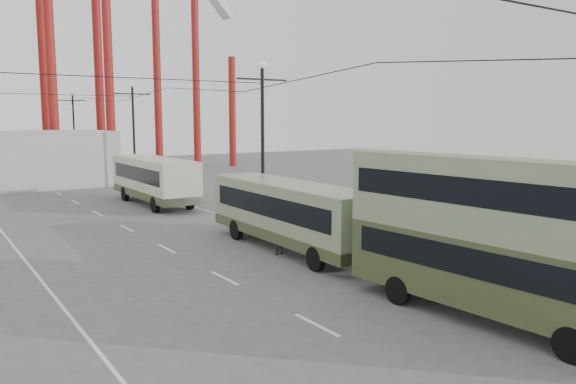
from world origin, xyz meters
TOP-DOWN VIEW (x-y plane):
  - ground at (0.00, 0.00)m, footprint 160.00×160.00m
  - road_markings at (-0.86, 19.70)m, footprint 12.52×120.00m
  - lamp_post_mid at (5.60, 18.00)m, footprint 3.20×0.44m
  - lamp_post_far at (5.60, 40.00)m, footprint 3.20×0.44m
  - lamp_post_distant at (5.60, 62.00)m, footprint 3.20×0.44m
  - double_decker_bus at (3.68, 1.44)m, footprint 3.06×9.71m
  - single_decker_green at (3.82, 12.60)m, footprint 2.89×11.25m
  - single_decker_cream at (3.50, 29.61)m, footprint 2.80×10.77m
  - pedestrian at (2.85, 12.07)m, footprint 0.68×0.51m

SIDE VIEW (x-z plane):
  - ground at x=0.00m, z-range 0.00..0.00m
  - road_markings at x=-0.86m, z-range 0.00..0.01m
  - pedestrian at x=2.85m, z-range 0.00..1.70m
  - single_decker_green at x=3.82m, z-range 0.20..3.36m
  - single_decker_cream at x=3.50m, z-range 0.21..3.56m
  - double_decker_bus at x=3.68m, z-range 0.31..5.45m
  - lamp_post_mid at x=5.60m, z-range 0.02..9.34m
  - lamp_post_far at x=5.60m, z-range 0.02..9.34m
  - lamp_post_distant at x=5.60m, z-range 0.02..9.34m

